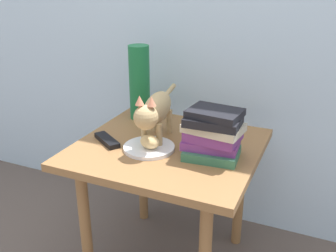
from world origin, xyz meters
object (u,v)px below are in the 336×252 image
cat (155,110)px  candle_jar (211,127)px  side_table (168,163)px  tv_remote (107,140)px  plate (149,148)px  book_stack (213,134)px  bread_roll (150,142)px  green_vase (140,83)px

cat → candle_jar: bearing=37.9°
side_table → tv_remote: tv_remote is taller
plate → cat: cat is taller
plate → book_stack: book_stack is taller
bread_roll → book_stack: 0.24m
plate → book_stack: size_ratio=0.88×
green_vase → candle_jar: green_vase is taller
cat → tv_remote: size_ratio=3.17×
cat → tv_remote: bearing=-153.5°
candle_jar → green_vase: bearing=168.7°
cat → book_stack: bearing=-8.8°
bread_roll → candle_jar: size_ratio=0.94×
side_table → bread_roll: bread_roll is taller
green_vase → tv_remote: (0.01, -0.30, -0.16)m
cat → bread_roll: bearing=-78.5°
side_table → plate: size_ratio=3.55×
plate → candle_jar: 0.28m
side_table → cat: bearing=170.1°
bread_roll → green_vase: size_ratio=0.24×
side_table → green_vase: green_vase is taller
side_table → candle_jar: size_ratio=8.18×
green_vase → bread_roll: bearing=-56.9°
side_table → book_stack: book_stack is taller
plate → green_vase: green_vase is taller
cat → candle_jar: size_ratio=5.59×
plate → bread_roll: (0.01, -0.01, 0.03)m
green_vase → book_stack: bearing=-30.7°
cat → tv_remote: cat is taller
side_table → bread_roll: 0.15m
book_stack → green_vase: green_vase is taller
side_table → cat: cat is taller
plate → book_stack: bearing=8.7°
plate → bread_roll: 0.04m
green_vase → tv_remote: size_ratio=2.22×
bread_roll → candle_jar: 0.28m
candle_jar → side_table: bearing=-129.3°
bread_roll → side_table: bearing=63.3°
side_table → candle_jar: bearing=50.7°
book_stack → candle_jar: book_stack is taller
plate → green_vase: size_ratio=0.59×
cat → book_stack: size_ratio=2.14×
side_table → book_stack: size_ratio=3.13×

